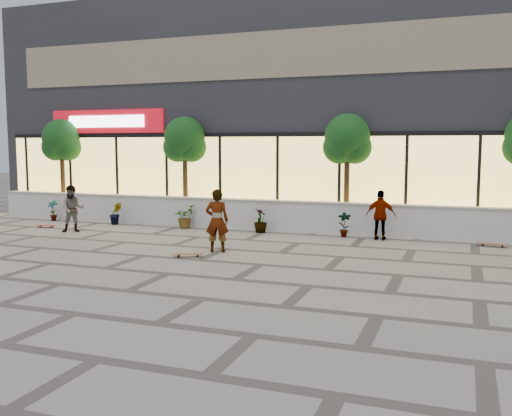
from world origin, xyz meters
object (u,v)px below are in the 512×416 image
(tree_west, at_px, (61,142))
(skater_left, at_px, (73,209))
(tree_mideast, at_px, (347,142))
(skater_right_near, at_px, (381,215))
(skater_center, at_px, (217,221))
(skateboard_center, at_px, (188,254))
(tree_midwest, at_px, (185,142))
(skateboard_right_near, at_px, (493,244))
(skateboard_left, at_px, (45,225))

(tree_west, xyz_separation_m, skater_left, (3.03, -3.31, -2.21))
(tree_mideast, relative_size, skater_left, 2.52)
(tree_west, relative_size, skater_right_near, 2.57)
(tree_mideast, relative_size, skater_center, 2.29)
(skateboard_center, bearing_deg, skater_center, 43.33)
(tree_mideast, xyz_separation_m, skateboard_center, (-2.94, -5.83, -2.91))
(skater_center, relative_size, skater_left, 1.10)
(skater_left, bearing_deg, tree_west, 100.71)
(tree_midwest, relative_size, skater_left, 2.52)
(skater_right_near, bearing_deg, skater_left, 12.19)
(skateboard_right_near, bearing_deg, skater_center, -146.76)
(skater_left, relative_size, skateboard_center, 1.91)
(tree_midwest, bearing_deg, skater_left, -126.76)
(tree_west, xyz_separation_m, skater_right_near, (12.84, -1.40, -2.22))
(tree_midwest, xyz_separation_m, skateboard_center, (3.06, -5.83, -2.91))
(skater_right_near, xyz_separation_m, skateboard_center, (-4.28, -4.43, -0.68))
(tree_mideast, bearing_deg, skater_center, -117.28)
(tree_midwest, distance_m, skater_left, 4.69)
(skater_right_near, bearing_deg, tree_mideast, -45.17)
(skateboard_right_near, bearing_deg, tree_mideast, 168.94)
(skater_left, xyz_separation_m, skater_right_near, (9.81, 1.91, -0.02))
(tree_midwest, height_order, skateboard_left, tree_midwest)
(skater_center, xyz_separation_m, skateboard_left, (-7.55, 2.14, -0.78))
(tree_midwest, relative_size, skater_right_near, 2.57)
(skater_right_near, bearing_deg, skateboard_center, 47.16)
(tree_mideast, height_order, skateboard_right_near, tree_mideast)
(tree_west, bearing_deg, skater_center, -28.69)
(tree_midwest, distance_m, skateboard_right_near, 11.00)
(skater_left, height_order, skater_right_near, skater_left)
(tree_mideast, distance_m, skater_right_near, 2.95)
(tree_midwest, bearing_deg, skateboard_left, -145.82)
(skater_right_near, distance_m, skateboard_right_near, 3.24)
(tree_west, bearing_deg, tree_mideast, 0.00)
(skater_left, bearing_deg, skateboard_left, 129.63)
(tree_west, height_order, skateboard_center, tree_west)
(skateboard_center, bearing_deg, skater_left, 132.90)
(skater_right_near, xyz_separation_m, skateboard_left, (-11.42, -1.37, -0.69))
(tree_midwest, distance_m, tree_mideast, 6.00)
(skateboard_left, height_order, skateboard_right_near, skateboard_right_near)
(skateboard_center, bearing_deg, skateboard_left, 134.16)
(tree_mideast, relative_size, skateboard_left, 5.26)
(tree_mideast, xyz_separation_m, skater_center, (-2.53, -4.91, -2.13))
(tree_midwest, xyz_separation_m, skater_center, (3.47, -4.91, -2.13))
(tree_mideast, distance_m, skater_left, 9.36)
(skater_left, xyz_separation_m, skateboard_right_near, (12.97, 1.81, -0.69))
(tree_midwest, relative_size, tree_mideast, 1.00)
(tree_west, relative_size, tree_mideast, 1.00)
(tree_midwest, xyz_separation_m, tree_mideast, (6.00, 0.00, 0.00))
(tree_west, bearing_deg, skateboard_right_near, -5.36)
(skateboard_center, distance_m, skateboard_left, 7.77)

